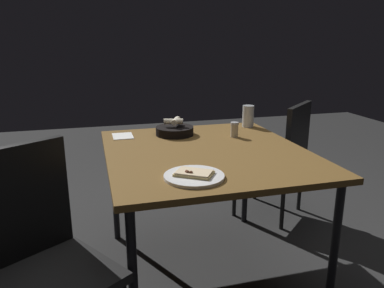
{
  "coord_description": "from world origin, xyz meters",
  "views": [
    {
      "loc": [
        -1.83,
        0.58,
        1.32
      ],
      "look_at": [
        -0.01,
        0.08,
        0.79
      ],
      "focal_mm": 35.09,
      "sensor_mm": 36.0,
      "label": 1
    }
  ],
  "objects": [
    {
      "name": "bread_basket",
      "position": [
        0.37,
        0.09,
        0.77
      ],
      "size": [
        0.23,
        0.23,
        0.1
      ],
      "color": "black",
      "rests_on": "dining_table"
    },
    {
      "name": "beer_glass",
      "position": [
        0.46,
        -0.44,
        0.81
      ],
      "size": [
        0.08,
        0.08,
        0.14
      ],
      "color": "silver",
      "rests_on": "dining_table"
    },
    {
      "name": "dining_table",
      "position": [
        0.0,
        0.0,
        0.69
      ],
      "size": [
        1.16,
        1.05,
        0.74
      ],
      "color": "brown",
      "rests_on": "ground"
    },
    {
      "name": "pizza_plate",
      "position": [
        -0.38,
        0.17,
        0.75
      ],
      "size": [
        0.26,
        0.26,
        0.04
      ],
      "color": "white",
      "rests_on": "dining_table"
    },
    {
      "name": "chair_far",
      "position": [
        0.55,
        -0.75,
        0.51
      ],
      "size": [
        0.62,
        0.62,
        0.88
      ],
      "color": "black",
      "rests_on": "ground"
    },
    {
      "name": "pepper_shaker",
      "position": [
        0.22,
        -0.25,
        0.78
      ],
      "size": [
        0.05,
        0.05,
        0.09
      ],
      "color": "#BFB299",
      "rests_on": "dining_table"
    },
    {
      "name": "napkin",
      "position": [
        0.41,
        0.4,
        0.74
      ],
      "size": [
        0.16,
        0.12,
        0.0
      ],
      "color": "white",
      "rests_on": "dining_table"
    },
    {
      "name": "chair_near",
      "position": [
        -0.43,
        0.82,
        0.53
      ],
      "size": [
        0.61,
        0.61,
        0.93
      ],
      "color": "black",
      "rests_on": "ground"
    },
    {
      "name": "ground",
      "position": [
        0.0,
        0.0,
        0.0
      ],
      "size": [
        8.0,
        8.0,
        0.0
      ],
      "primitive_type": "plane",
      "color": "#2C2C2C"
    }
  ]
}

